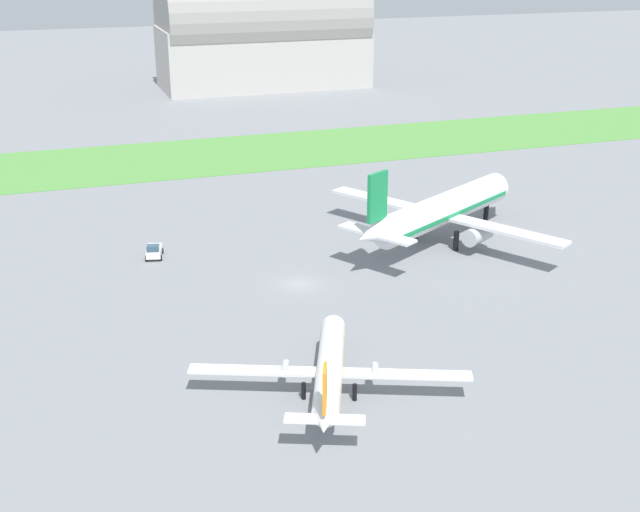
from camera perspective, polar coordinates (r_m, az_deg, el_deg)
name	(u,v)px	position (r m, az deg, el deg)	size (l,w,h in m)	color
ground_plane	(299,284)	(98.05, -1.45, -1.92)	(600.00, 600.00, 0.00)	gray
grass_taxiway_strip	(195,157)	(156.30, -8.45, 6.66)	(360.00, 28.00, 0.08)	#549342
airplane_midfield_jet	(442,210)	(110.86, 8.24, 3.09)	(31.71, 31.73, 12.47)	white
airplane_foreground_turboprop	(330,368)	(74.03, 0.65, -7.62)	(23.65, 20.50, 7.46)	white
pushback_tug_near_gate	(154,251)	(107.69, -11.19, 0.34)	(2.71, 3.91, 1.95)	white
hangar_distant	(263,31)	(227.50, -3.91, 14.97)	(53.38, 25.60, 30.88)	#BCB7B2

